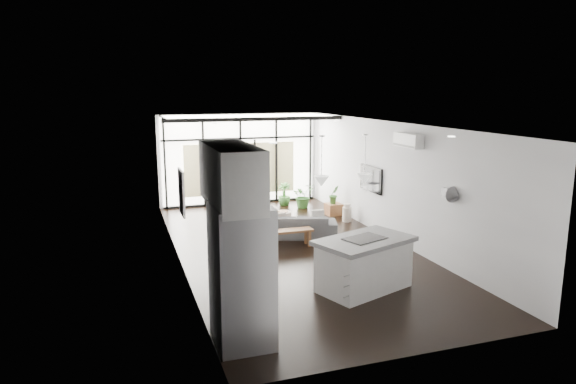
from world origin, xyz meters
TOP-DOWN VIEW (x-y plane):
  - floor at (0.00, 0.00)m, footprint 5.00×10.00m
  - ceiling at (0.00, 0.00)m, footprint 5.00×10.00m
  - wall_left at (-2.50, 0.00)m, footprint 0.02×10.00m
  - wall_right at (2.50, 0.00)m, footprint 0.02×10.00m
  - wall_back at (0.00, 5.00)m, footprint 5.00×0.02m
  - wall_front at (0.00, -5.00)m, footprint 5.00×0.02m
  - glazing at (0.00, 4.88)m, footprint 5.00×0.20m
  - skylight at (0.00, 4.00)m, footprint 4.70×1.90m
  - neighbour_building at (0.00, 4.95)m, footprint 3.50×0.02m
  - island at (0.44, -2.65)m, footprint 1.97×1.55m
  - cooktop at (0.44, -2.65)m, footprint 0.84×0.70m
  - fridge at (-2.08, -3.85)m, footprint 0.77×0.97m
  - appliance_column at (-2.03, -3.05)m, footprint 0.63×0.66m
  - upper_cabinets at (-2.12, -3.50)m, footprint 0.62×1.75m
  - pendant_left at (-0.40, -2.65)m, footprint 0.26×0.26m
  - pendant_right at (0.40, -2.65)m, footprint 0.26×0.26m
  - sofa at (0.42, 0.86)m, footprint 1.99×1.12m
  - console_bench at (-0.11, 0.14)m, footprint 1.27×0.32m
  - pouf at (0.43, 2.01)m, footprint 0.49×0.49m
  - crate at (2.17, 2.66)m, footprint 0.44×0.44m
  - plant_tall at (1.64, 3.75)m, footprint 0.84×0.90m
  - plant_med at (1.20, 4.23)m, footprint 0.67×0.81m
  - plant_crate at (2.17, 2.66)m, footprint 0.39×0.58m
  - milk_can at (2.21, 1.84)m, footprint 0.26×0.26m
  - bistro_set at (-0.14, 4.50)m, footprint 1.70×0.95m
  - tv at (2.46, 1.00)m, footprint 0.05×1.10m
  - ac_unit at (2.38, -0.80)m, footprint 0.22×0.90m
  - framed_art at (-2.47, -0.50)m, footprint 0.04×0.70m

SIDE VIEW (x-z plane):
  - floor at x=0.00m, z-range 0.00..0.00m
  - crate at x=2.17m, z-range 0.00..0.32m
  - pouf at x=0.43m, z-range 0.00..0.36m
  - plant_med at x=1.20m, z-range 0.00..0.40m
  - console_bench at x=-0.11m, z-range 0.00..0.41m
  - milk_can at x=2.21m, z-range 0.00..0.49m
  - plant_tall at x=1.64m, z-range 0.00..0.58m
  - sofa at x=0.42m, z-range 0.00..0.75m
  - bistro_set at x=-0.14m, z-range 0.00..0.77m
  - plant_crate at x=2.17m, z-range 0.32..0.56m
  - island at x=0.44m, z-range 0.00..0.94m
  - cooktop at x=0.44m, z-range 0.94..0.95m
  - fridge at x=-2.08m, z-range 0.00..2.00m
  - neighbour_building at x=0.00m, z-range 0.30..1.90m
  - appliance_column at x=-2.03m, z-range 0.00..2.42m
  - tv at x=2.46m, z-range 0.98..1.62m
  - wall_left at x=-2.50m, z-range 0.00..2.80m
  - wall_right at x=2.50m, z-range 0.00..2.80m
  - wall_back at x=0.00m, z-range 0.00..2.80m
  - wall_front at x=0.00m, z-range 0.00..2.80m
  - glazing at x=0.00m, z-range 0.00..2.80m
  - framed_art at x=-2.47m, z-range 1.10..2.00m
  - pendant_left at x=-0.40m, z-range 1.93..2.11m
  - pendant_right at x=0.40m, z-range 1.93..2.11m
  - upper_cabinets at x=-2.12m, z-range 1.92..2.78m
  - ac_unit at x=2.38m, z-range 2.30..2.60m
  - skylight at x=0.00m, z-range 2.74..2.80m
  - ceiling at x=0.00m, z-range 2.80..2.80m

